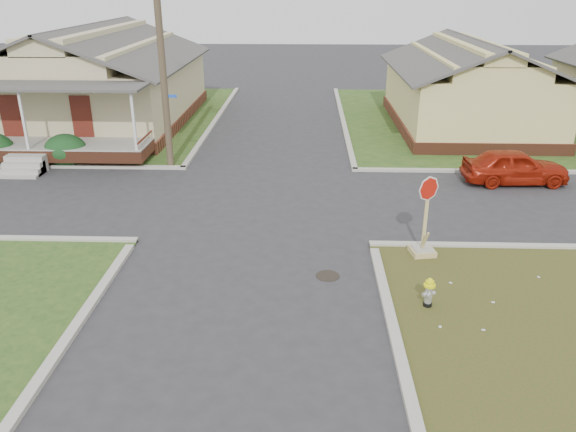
{
  "coord_description": "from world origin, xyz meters",
  "views": [
    {
      "loc": [
        1.61,
        -13.78,
        7.29
      ],
      "look_at": [
        1.08,
        1.0,
        1.1
      ],
      "focal_mm": 35.0,
      "sensor_mm": 36.0,
      "label": 1
    }
  ],
  "objects_px": {
    "utility_pole": "(161,54)",
    "stop_sign": "(424,238)",
    "red_sedan": "(515,167)",
    "fire_hydrant": "(429,291)"
  },
  "relations": [
    {
      "from": "fire_hydrant",
      "to": "stop_sign",
      "type": "relative_size",
      "value": 0.32
    },
    {
      "from": "utility_pole",
      "to": "red_sedan",
      "type": "height_order",
      "value": "utility_pole"
    },
    {
      "from": "fire_hydrant",
      "to": "red_sedan",
      "type": "height_order",
      "value": "red_sedan"
    },
    {
      "from": "stop_sign",
      "to": "red_sedan",
      "type": "distance_m",
      "value": 8.01
    },
    {
      "from": "utility_pole",
      "to": "stop_sign",
      "type": "bearing_deg",
      "value": -41.43
    },
    {
      "from": "utility_pole",
      "to": "stop_sign",
      "type": "distance_m",
      "value": 12.87
    },
    {
      "from": "fire_hydrant",
      "to": "red_sedan",
      "type": "distance_m",
      "value": 10.6
    },
    {
      "from": "red_sedan",
      "to": "utility_pole",
      "type": "bearing_deg",
      "value": 81.06
    },
    {
      "from": "fire_hydrant",
      "to": "red_sedan",
      "type": "relative_size",
      "value": 0.19
    },
    {
      "from": "fire_hydrant",
      "to": "utility_pole",
      "type": "bearing_deg",
      "value": 111.07
    }
  ]
}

